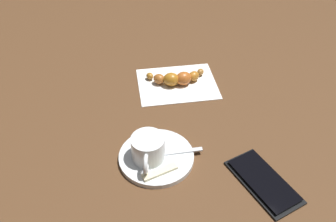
{
  "coord_description": "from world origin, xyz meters",
  "views": [
    {
      "loc": [
        0.59,
        -0.09,
        0.54
      ],
      "look_at": [
        0.0,
        0.0,
        0.02
      ],
      "focal_mm": 38.42,
      "sensor_mm": 36.0,
      "label": 1
    }
  ],
  "objects_px": {
    "saucer": "(156,157)",
    "croissant": "(177,78)",
    "espresso_cup": "(148,149)",
    "sugar_packet": "(160,172)",
    "napkin": "(177,84)",
    "cell_phone": "(263,181)",
    "teaspoon": "(161,154)"
  },
  "relations": [
    {
      "from": "saucer",
      "to": "croissant",
      "type": "bearing_deg",
      "value": 160.39
    },
    {
      "from": "espresso_cup",
      "to": "sugar_packet",
      "type": "xyz_separation_m",
      "value": [
        0.04,
        0.02,
        -0.02
      ]
    },
    {
      "from": "napkin",
      "to": "espresso_cup",
      "type": "bearing_deg",
      "value": -22.82
    },
    {
      "from": "espresso_cup",
      "to": "napkin",
      "type": "relative_size",
      "value": 0.47
    },
    {
      "from": "espresso_cup",
      "to": "napkin",
      "type": "xyz_separation_m",
      "value": [
        -0.24,
        0.1,
        -0.03
      ]
    },
    {
      "from": "napkin",
      "to": "cell_phone",
      "type": "height_order",
      "value": "cell_phone"
    },
    {
      "from": "saucer",
      "to": "napkin",
      "type": "distance_m",
      "value": 0.25
    },
    {
      "from": "espresso_cup",
      "to": "cell_phone",
      "type": "relative_size",
      "value": 0.55
    },
    {
      "from": "cell_phone",
      "to": "sugar_packet",
      "type": "bearing_deg",
      "value": -103.92
    },
    {
      "from": "sugar_packet",
      "to": "cell_phone",
      "type": "relative_size",
      "value": 0.42
    },
    {
      "from": "sugar_packet",
      "to": "croissant",
      "type": "distance_m",
      "value": 0.29
    },
    {
      "from": "sugar_packet",
      "to": "croissant",
      "type": "height_order",
      "value": "croissant"
    },
    {
      "from": "sugar_packet",
      "to": "cell_phone",
      "type": "bearing_deg",
      "value": -32.19
    },
    {
      "from": "napkin",
      "to": "croissant",
      "type": "bearing_deg",
      "value": -84.99
    },
    {
      "from": "saucer",
      "to": "espresso_cup",
      "type": "bearing_deg",
      "value": -77.13
    },
    {
      "from": "sugar_packet",
      "to": "saucer",
      "type": "bearing_deg",
      "value": 72.19
    },
    {
      "from": "sugar_packet",
      "to": "croissant",
      "type": "bearing_deg",
      "value": 55.1
    },
    {
      "from": "saucer",
      "to": "espresso_cup",
      "type": "height_order",
      "value": "espresso_cup"
    },
    {
      "from": "espresso_cup",
      "to": "cell_phone",
      "type": "xyz_separation_m",
      "value": [
        0.09,
        0.2,
        -0.03
      ]
    },
    {
      "from": "saucer",
      "to": "cell_phone",
      "type": "bearing_deg",
      "value": 64.15
    },
    {
      "from": "espresso_cup",
      "to": "cell_phone",
      "type": "bearing_deg",
      "value": 66.81
    },
    {
      "from": "teaspoon",
      "to": "cell_phone",
      "type": "relative_size",
      "value": 0.8
    },
    {
      "from": "napkin",
      "to": "saucer",
      "type": "bearing_deg",
      "value": -19.77
    },
    {
      "from": "teaspoon",
      "to": "napkin",
      "type": "relative_size",
      "value": 0.68
    },
    {
      "from": "espresso_cup",
      "to": "teaspoon",
      "type": "bearing_deg",
      "value": 97.7
    },
    {
      "from": "croissant",
      "to": "napkin",
      "type": "bearing_deg",
      "value": 95.01
    },
    {
      "from": "teaspoon",
      "to": "napkin",
      "type": "xyz_separation_m",
      "value": [
        -0.24,
        0.08,
        -0.01
      ]
    },
    {
      "from": "espresso_cup",
      "to": "napkin",
      "type": "height_order",
      "value": "espresso_cup"
    },
    {
      "from": "sugar_packet",
      "to": "napkin",
      "type": "xyz_separation_m",
      "value": [
        -0.28,
        0.08,
        -0.01
      ]
    },
    {
      "from": "saucer",
      "to": "napkin",
      "type": "height_order",
      "value": "saucer"
    },
    {
      "from": "teaspoon",
      "to": "cell_phone",
      "type": "bearing_deg",
      "value": 63.01
    },
    {
      "from": "saucer",
      "to": "teaspoon",
      "type": "distance_m",
      "value": 0.01
    }
  ]
}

